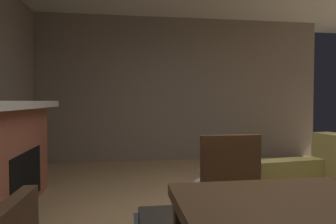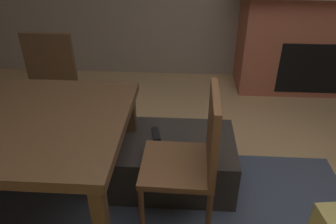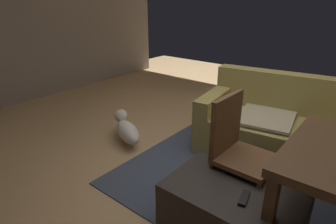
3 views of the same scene
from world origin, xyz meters
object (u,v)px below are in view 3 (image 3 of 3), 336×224
object	(u,v)px
ottoman_coffee_table	(231,210)
tv_remote	(244,198)
small_dog	(127,130)
couch	(310,135)
dining_chair_west	(237,146)

from	to	relation	value
ottoman_coffee_table	tv_remote	bearing A→B (deg)	-27.51
small_dog	couch	bearing A→B (deg)	27.46
couch	tv_remote	bearing A→B (deg)	-92.73
tv_remote	dining_chair_west	size ratio (longest dim) A/B	0.17
dining_chair_west	couch	bearing A→B (deg)	72.76
tv_remote	dining_chair_west	xyz separation A→B (m)	(-0.26, 0.40, 0.14)
couch	tv_remote	world-z (taller)	couch
ottoman_coffee_table	tv_remote	world-z (taller)	tv_remote
tv_remote	couch	bearing A→B (deg)	75.88
ottoman_coffee_table	small_dog	bearing A→B (deg)	163.46
tv_remote	ottoman_coffee_table	bearing A→B (deg)	141.11
dining_chair_west	small_dog	bearing A→B (deg)	174.59
couch	tv_remote	size ratio (longest dim) A/B	14.86
ottoman_coffee_table	dining_chair_west	xyz separation A→B (m)	(-0.16, 0.34, 0.34)
couch	tv_remote	xyz separation A→B (m)	(-0.07, -1.47, 0.08)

